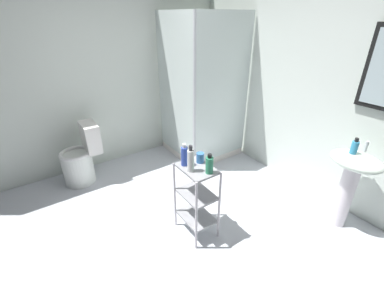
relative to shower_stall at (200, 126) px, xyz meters
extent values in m
cube|color=silver|center=(1.21, -1.23, -0.47)|extent=(4.20, 4.20, 0.02)
cube|color=silver|center=(1.21, 0.62, 0.79)|extent=(4.20, 0.10, 2.50)
cube|color=silver|center=(-0.64, -1.23, 0.79)|extent=(0.10, 4.20, 2.50)
cube|color=white|center=(-0.10, 0.10, -0.41)|extent=(0.90, 0.90, 0.10)
cube|color=silver|center=(-0.10, -0.35, 0.59)|extent=(0.90, 0.02, 1.90)
cube|color=silver|center=(0.35, 0.10, 0.59)|extent=(0.02, 0.90, 1.90)
cylinder|color=silver|center=(0.35, -0.35, 0.59)|extent=(0.04, 0.04, 1.90)
cylinder|color=silver|center=(-0.10, 0.10, -0.36)|extent=(0.08, 0.08, 0.00)
cylinder|color=white|center=(2.02, 0.29, -0.12)|extent=(0.15, 0.15, 0.68)
ellipsoid|color=white|center=(2.02, 0.29, 0.28)|extent=(0.46, 0.37, 0.13)
cylinder|color=silver|center=(2.02, 0.41, 0.40)|extent=(0.03, 0.03, 0.10)
cylinder|color=white|center=(-0.27, -1.72, -0.26)|extent=(0.37, 0.37, 0.40)
torus|color=white|center=(-0.27, -1.72, -0.05)|extent=(0.37, 0.37, 0.04)
cube|color=white|center=(-0.27, -1.50, 0.12)|extent=(0.35, 0.17, 0.36)
cylinder|color=silver|center=(1.10, -1.11, -0.09)|extent=(0.02, 0.02, 0.74)
cylinder|color=silver|center=(1.46, -1.11, -0.09)|extent=(0.02, 0.02, 0.74)
cylinder|color=silver|center=(1.10, -0.85, -0.09)|extent=(0.02, 0.02, 0.74)
cylinder|color=silver|center=(1.46, -0.85, -0.09)|extent=(0.02, 0.02, 0.74)
cube|color=#99999E|center=(1.28, -0.98, -0.28)|extent=(0.36, 0.26, 0.02)
cube|color=#99999E|center=(1.28, -0.98, -0.01)|extent=(0.36, 0.26, 0.02)
cube|color=#99999E|center=(1.28, -0.98, 0.27)|extent=(0.36, 0.26, 0.02)
cylinder|color=#389ED1|center=(1.98, 0.28, 0.41)|extent=(0.06, 0.06, 0.12)
cylinder|color=black|center=(1.98, 0.28, 0.48)|extent=(0.03, 0.03, 0.03)
cylinder|color=#2F49B0|center=(1.18, -1.04, 0.36)|extent=(0.06, 0.06, 0.18)
cylinder|color=white|center=(1.18, -1.04, 0.47)|extent=(0.03, 0.03, 0.03)
cylinder|color=#319063|center=(1.41, -0.94, 0.35)|extent=(0.07, 0.07, 0.15)
cylinder|color=black|center=(1.41, -0.94, 0.44)|extent=(0.04, 0.04, 0.03)
cylinder|color=white|center=(1.29, -1.05, 0.38)|extent=(0.06, 0.06, 0.20)
cylinder|color=#333338|center=(1.29, -1.05, 0.50)|extent=(0.03, 0.03, 0.05)
cylinder|color=#3870B2|center=(1.22, -0.90, 0.32)|extent=(0.07, 0.07, 0.09)
camera|label=1|loc=(2.86, -2.11, 1.49)|focal=24.22mm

